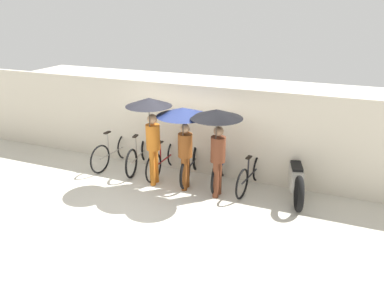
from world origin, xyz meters
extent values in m
plane|color=beige|center=(0.00, 0.00, 0.00)|extent=(30.00, 30.00, 0.00)
cube|color=beige|center=(0.00, 1.87, 1.10)|extent=(12.62, 0.12, 2.21)
torus|color=black|center=(-1.78, 1.96, 0.36)|extent=(0.10, 0.73, 0.73)
torus|color=black|center=(-1.86, 0.90, 0.36)|extent=(0.10, 0.73, 0.73)
cylinder|color=#A59E93|center=(-1.82, 1.43, 0.36)|extent=(0.12, 1.07, 0.04)
cylinder|color=#A59E93|center=(-1.84, 1.24, 0.65)|extent=(0.04, 0.04, 0.58)
cube|color=black|center=(-1.84, 1.24, 0.96)|extent=(0.11, 0.21, 0.03)
cylinder|color=#A59E93|center=(-1.78, 1.96, 0.70)|extent=(0.04, 0.04, 0.66)
cylinder|color=#A59E93|center=(-1.78, 1.96, 1.03)|extent=(0.44, 0.06, 0.03)
torus|color=black|center=(-1.18, 2.03, 0.36)|extent=(0.17, 0.72, 0.72)
torus|color=black|center=(-1.01, 0.96, 0.36)|extent=(0.17, 0.72, 0.72)
cylinder|color=#A59E93|center=(-1.09, 1.49, 0.36)|extent=(0.21, 1.08, 0.04)
cylinder|color=#A59E93|center=(-1.06, 1.31, 0.65)|extent=(0.04, 0.04, 0.57)
cube|color=black|center=(-1.06, 1.31, 0.95)|extent=(0.12, 0.21, 0.03)
cylinder|color=#A59E93|center=(-1.18, 2.03, 0.71)|extent=(0.04, 0.04, 0.70)
cylinder|color=#A59E93|center=(-1.18, 2.03, 1.06)|extent=(0.44, 0.10, 0.03)
torus|color=black|center=(-0.35, 2.01, 0.37)|extent=(0.07, 0.74, 0.74)
torus|color=black|center=(-0.38, 0.92, 0.37)|extent=(0.07, 0.74, 0.74)
cylinder|color=maroon|center=(-0.36, 1.46, 0.37)|extent=(0.07, 1.09, 0.04)
cylinder|color=maroon|center=(-0.37, 1.27, 0.62)|extent=(0.04, 0.04, 0.50)
cube|color=black|center=(-0.37, 1.27, 0.89)|extent=(0.10, 0.20, 0.03)
cylinder|color=maroon|center=(-0.35, 2.01, 0.70)|extent=(0.04, 0.04, 0.66)
cylinder|color=maroon|center=(-0.35, 2.01, 1.03)|extent=(0.44, 0.04, 0.03)
torus|color=black|center=(0.30, 1.99, 0.37)|extent=(0.14, 0.73, 0.73)
torus|color=black|center=(0.43, 0.92, 0.37)|extent=(0.14, 0.73, 0.73)
cylinder|color=black|center=(0.36, 1.46, 0.37)|extent=(0.16, 1.08, 0.04)
cylinder|color=black|center=(0.39, 1.27, 0.67)|extent=(0.04, 0.04, 0.60)
cube|color=black|center=(0.39, 1.27, 0.98)|extent=(0.11, 0.21, 0.03)
cylinder|color=black|center=(0.30, 1.99, 0.69)|extent=(0.04, 0.04, 0.66)
cylinder|color=black|center=(0.30, 1.99, 1.02)|extent=(0.44, 0.08, 0.03)
torus|color=black|center=(1.04, 1.91, 0.36)|extent=(0.13, 0.73, 0.73)
torus|color=black|center=(1.14, 0.95, 0.36)|extent=(0.13, 0.73, 0.73)
cylinder|color=#19478C|center=(1.09, 1.43, 0.36)|extent=(0.13, 0.96, 0.04)
cylinder|color=#19478C|center=(1.11, 1.27, 0.64)|extent=(0.04, 0.04, 0.55)
cube|color=black|center=(1.11, 1.27, 0.93)|extent=(0.11, 0.21, 0.03)
cylinder|color=#19478C|center=(1.04, 1.91, 0.73)|extent=(0.04, 0.04, 0.73)
cylinder|color=#19478C|center=(1.04, 1.91, 1.09)|extent=(0.44, 0.07, 0.03)
torus|color=black|center=(1.89, 1.96, 0.34)|extent=(0.13, 0.68, 0.68)
torus|color=black|center=(1.76, 0.93, 0.34)|extent=(0.13, 0.68, 0.68)
cylinder|color=black|center=(1.82, 1.44, 0.34)|extent=(0.16, 1.03, 0.04)
cylinder|color=black|center=(1.80, 1.26, 0.58)|extent=(0.04, 0.04, 0.48)
cube|color=black|center=(1.80, 1.26, 0.84)|extent=(0.11, 0.21, 0.03)
cylinder|color=black|center=(1.89, 1.96, 0.70)|extent=(0.04, 0.04, 0.72)
cylinder|color=black|center=(1.89, 1.96, 1.06)|extent=(0.44, 0.08, 0.03)
cylinder|color=#C66B1E|center=(-0.34, 0.96, 0.43)|extent=(0.13, 0.13, 0.86)
cylinder|color=#C66B1E|center=(-0.33, 0.78, 0.43)|extent=(0.13, 0.13, 0.86)
cylinder|color=#C66B1E|center=(-0.34, 0.87, 1.16)|extent=(0.32, 0.32, 0.59)
sphere|color=tan|center=(-0.34, 0.87, 1.59)|extent=(0.22, 0.22, 0.22)
cylinder|color=#332D28|center=(-0.33, 0.73, 1.55)|extent=(0.02, 0.02, 0.73)
cone|color=black|center=(-0.33, 0.73, 2.01)|extent=(1.02, 1.02, 0.18)
cylinder|color=brown|center=(0.44, 0.99, 0.40)|extent=(0.13, 0.13, 0.79)
cylinder|color=brown|center=(0.45, 0.81, 0.40)|extent=(0.13, 0.13, 0.79)
cylinder|color=brown|center=(0.44, 0.90, 1.06)|extent=(0.32, 0.32, 0.54)
sphere|color=tan|center=(0.44, 0.90, 1.45)|extent=(0.21, 0.21, 0.21)
cylinder|color=#332D28|center=(0.45, 0.76, 1.43)|extent=(0.02, 0.02, 0.68)
cone|color=#19234C|center=(0.45, 0.76, 1.86)|extent=(1.13, 1.13, 0.18)
cylinder|color=brown|center=(1.23, 0.94, 0.41)|extent=(0.13, 0.13, 0.82)
cylinder|color=brown|center=(1.22, 0.76, 0.41)|extent=(0.13, 0.13, 0.82)
cylinder|color=brown|center=(1.22, 0.85, 1.10)|extent=(0.32, 0.32, 0.56)
sphere|color=#997051|center=(1.22, 0.85, 1.50)|extent=(0.21, 0.21, 0.21)
cylinder|color=#332D28|center=(1.21, 0.71, 1.48)|extent=(0.02, 0.02, 0.70)
cone|color=black|center=(1.21, 0.71, 1.92)|extent=(1.08, 1.08, 0.18)
torus|color=black|center=(2.65, 2.13, 0.37)|extent=(0.30, 0.76, 0.75)
torus|color=black|center=(2.96, 0.86, 0.37)|extent=(0.30, 0.76, 0.75)
cube|color=#ADA89E|center=(2.80, 1.50, 0.45)|extent=(0.40, 0.76, 0.44)
cube|color=black|center=(2.80, 1.50, 0.70)|extent=(0.33, 0.54, 0.06)
cylinder|color=#B2B2B7|center=(2.65, 2.13, 0.92)|extent=(0.57, 0.17, 0.03)
camera|label=1|loc=(3.48, -6.20, 3.97)|focal=35.00mm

